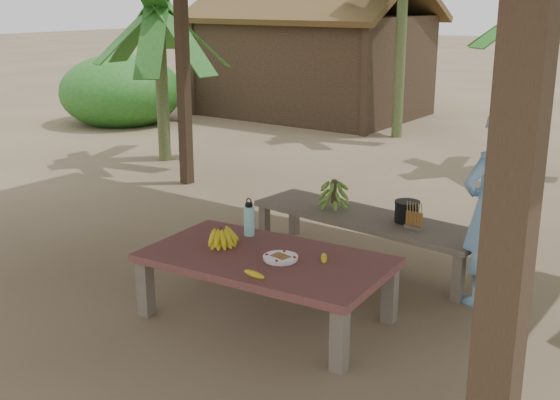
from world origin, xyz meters
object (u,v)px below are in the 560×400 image
Objects in this scene: work_table at (266,264)px; woman at (492,209)px; water_flask at (249,220)px; cooking_pot at (407,212)px; ripe_banana_bunch at (220,235)px; bench at (367,222)px; plate at (281,258)px.

woman is at bearing 40.52° from work_table.
cooking_pot is (0.81, 1.20, -0.09)m from water_flask.
ripe_banana_bunch is (-0.44, -0.01, 0.14)m from work_table.
bench is at bearing -172.51° from cooking_pot.
ripe_banana_bunch is 0.17× the size of woman.
woman is (0.83, -0.25, 0.24)m from cooking_pot.
water_flask is 0.20× the size of woman.
plate reaches higher than work_table.
woman is (1.20, -0.20, 0.38)m from bench.
work_table is 0.84× the size of bench.
work_table is 8.83× the size of cooking_pot.
water_flask is at bearing 149.58° from plate.
ripe_banana_bunch reaches higher than plate.
water_flask reaches higher than cooking_pot.
ripe_banana_bunch reaches higher than work_table.
ripe_banana_bunch is at bearing -25.58° from woman.
work_table is 7.30× the size of plate.
woman is (1.68, 1.26, 0.20)m from ripe_banana_bunch.
cooking_pot is at bearing 55.96° from water_flask.
woman reaches higher than water_flask.
water_flask is at bearing -124.04° from cooking_pot.
bench is at bearing 83.49° from work_table.
water_flask is at bearing -106.24° from bench.
plate is (0.14, -0.01, 0.08)m from work_table.
work_table is 0.46m from ripe_banana_bunch.
work_table reaches higher than bench.
water_flask is at bearing -32.40° from woman.
work_table is at bearing -37.61° from water_flask.
plate is 1.54m from cooking_pot.
plate is 0.63m from water_flask.
ripe_banana_bunch reaches higher than bench.
water_flask is 1.90m from woman.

